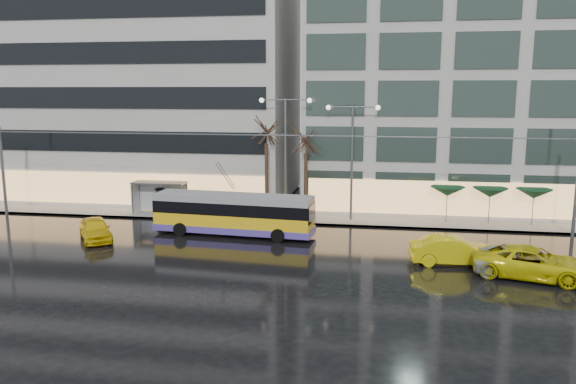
% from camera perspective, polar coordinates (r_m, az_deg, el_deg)
% --- Properties ---
extents(ground, '(140.00, 140.00, 0.00)m').
position_cam_1_polar(ground, '(33.46, -6.73, -6.71)').
color(ground, black).
rests_on(ground, ground).
extents(sidewalk, '(80.00, 10.00, 0.15)m').
position_cam_1_polar(sidewalk, '(46.29, 0.39, -1.76)').
color(sidewalk, gray).
rests_on(sidewalk, ground).
extents(kerb, '(80.00, 0.10, 0.15)m').
position_cam_1_polar(kerb, '(41.53, -0.65, -3.16)').
color(kerb, slate).
rests_on(kerb, ground).
extents(building_left, '(34.00, 14.00, 22.00)m').
position_cam_1_polar(building_left, '(55.65, -17.77, 11.27)').
color(building_left, '#A8A7A1').
rests_on(building_left, sidewalk).
extents(building_right, '(32.00, 14.00, 25.00)m').
position_cam_1_polar(building_right, '(50.83, 21.18, 12.90)').
color(building_right, '#A8A7A1').
rests_on(building_right, sidewalk).
extents(trolleybus, '(11.09, 4.68, 5.07)m').
position_cam_1_polar(trolleybus, '(38.31, -5.56, -2.37)').
color(trolleybus, gold).
rests_on(trolleybus, ground).
extents(catenary, '(42.24, 5.12, 7.00)m').
position_cam_1_polar(catenary, '(39.86, -2.36, 2.37)').
color(catenary, '#595B60').
rests_on(catenary, ground).
extents(bus_shelter, '(4.20, 1.60, 2.51)m').
position_cam_1_polar(bus_shelter, '(45.56, -13.27, 0.19)').
color(bus_shelter, '#595B60').
rests_on(bus_shelter, sidewalk).
extents(street_lamp_near, '(3.96, 0.36, 9.03)m').
position_cam_1_polar(street_lamp_near, '(42.28, -0.26, 5.21)').
color(street_lamp_near, '#595B60').
rests_on(street_lamp_near, sidewalk).
extents(street_lamp_far, '(3.96, 0.36, 8.53)m').
position_cam_1_polar(street_lamp_far, '(41.78, 6.54, 4.70)').
color(street_lamp_far, '#595B60').
rests_on(street_lamp_far, sidewalk).
extents(tree_a, '(3.20, 3.20, 8.40)m').
position_cam_1_polar(tree_a, '(42.66, -2.22, 6.72)').
color(tree_a, black).
rests_on(tree_a, sidewalk).
extents(tree_b, '(3.20, 3.20, 7.70)m').
position_cam_1_polar(tree_b, '(42.42, 1.84, 5.77)').
color(tree_b, black).
rests_on(tree_b, sidewalk).
extents(parasol_a, '(2.50, 2.50, 2.65)m').
position_cam_1_polar(parasol_a, '(42.68, 15.89, 0.06)').
color(parasol_a, '#595B60').
rests_on(parasol_a, sidewalk).
extents(parasol_b, '(2.50, 2.50, 2.65)m').
position_cam_1_polar(parasol_b, '(43.14, 19.85, -0.06)').
color(parasol_b, '#595B60').
rests_on(parasol_b, sidewalk).
extents(parasol_c, '(2.50, 2.50, 2.65)m').
position_cam_1_polar(parasol_c, '(43.80, 23.71, -0.17)').
color(parasol_c, '#595B60').
rests_on(parasol_c, sidewalk).
extents(taxi_a, '(3.96, 4.61, 1.50)m').
position_cam_1_polar(taxi_a, '(39.07, -18.98, -3.59)').
color(taxi_a, yellow).
rests_on(taxi_a, ground).
extents(taxi_b, '(4.99, 2.04, 1.61)m').
position_cam_1_polar(taxi_b, '(33.29, 16.45, -5.71)').
color(taxi_b, '#D1BE0B').
rests_on(taxi_b, ground).
extents(taxi_c, '(6.41, 4.16, 1.64)m').
position_cam_1_polar(taxi_c, '(32.32, 23.57, -6.61)').
color(taxi_c, yellow).
rests_on(taxi_c, ground).
extents(sedan_silver, '(5.96, 3.39, 1.57)m').
position_cam_1_polar(sedan_silver, '(32.49, 23.21, -6.57)').
color(sedan_silver, '#A6A7AB').
rests_on(sedan_silver, ground).
extents(pedestrian_a, '(1.15, 1.17, 2.19)m').
position_cam_1_polar(pedestrian_a, '(45.78, -11.81, -0.20)').
color(pedestrian_a, black).
rests_on(pedestrian_a, sidewalk).
extents(pedestrian_b, '(0.80, 0.64, 1.58)m').
position_cam_1_polar(pedestrian_b, '(45.28, -11.35, -1.11)').
color(pedestrian_b, black).
rests_on(pedestrian_b, sidewalk).
extents(pedestrian_c, '(1.41, 1.15, 2.11)m').
position_cam_1_polar(pedestrian_c, '(45.35, -12.88, -0.71)').
color(pedestrian_c, black).
rests_on(pedestrian_c, sidewalk).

